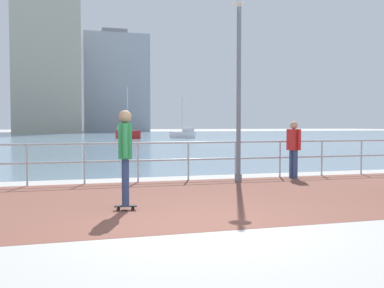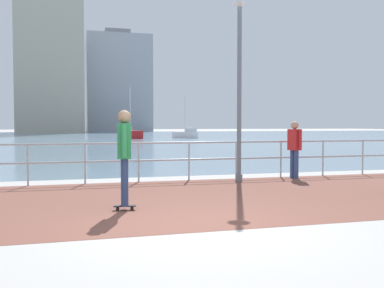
% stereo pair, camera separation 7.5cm
% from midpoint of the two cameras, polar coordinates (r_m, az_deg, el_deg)
% --- Properties ---
extents(ground, '(220.00, 220.00, 0.00)m').
position_cam_midpoint_polar(ground, '(46.46, -13.19, 0.56)').
color(ground, '#ADAAA5').
extents(brick_paving, '(28.00, 5.72, 0.01)m').
position_cam_midpoint_polar(brick_paving, '(9.04, -4.11, -7.24)').
color(brick_paving, brown).
rests_on(brick_paving, ground).
extents(harbor_water, '(180.00, 88.00, 0.00)m').
position_cam_midpoint_polar(harbor_water, '(56.65, -13.58, 0.89)').
color(harbor_water, '#6B899E').
rests_on(harbor_water, ground).
extents(waterfront_railing, '(25.25, 0.06, 1.07)m').
position_cam_midpoint_polar(waterfront_railing, '(11.75, -6.84, -1.37)').
color(waterfront_railing, '#B2BCC1').
rests_on(waterfront_railing, ground).
extents(lamppost, '(0.50, 0.77, 5.51)m').
position_cam_midpoint_polar(lamppost, '(11.78, 6.37, 9.89)').
color(lamppost, slate).
rests_on(lamppost, ground).
extents(skateboarder, '(0.41, 0.56, 1.80)m').
position_cam_midpoint_polar(skateboarder, '(7.85, -8.57, -0.79)').
color(skateboarder, black).
rests_on(skateboarder, ground).
extents(bystander, '(0.32, 0.55, 1.64)m').
position_cam_midpoint_polar(bystander, '(12.85, 13.44, -0.11)').
color(bystander, '#384C7A').
rests_on(bystander, ground).
extents(sailboat_teal, '(2.53, 3.55, 4.84)m').
position_cam_midpoint_polar(sailboat_teal, '(50.88, -0.80, 1.31)').
color(sailboat_teal, white).
rests_on(sailboat_teal, ground).
extents(sailboat_white, '(2.39, 4.34, 5.83)m').
position_cam_midpoint_polar(sailboat_white, '(50.31, -8.10, 1.38)').
color(sailboat_white, '#B21E1E').
rests_on(sailboat_white, ground).
extents(tower_slate, '(12.45, 15.87, 33.84)m').
position_cam_midpoint_polar(tower_slate, '(93.59, -17.93, 11.34)').
color(tower_slate, '#B2AD99').
rests_on(tower_slate, ground).
extents(tower_brick, '(14.78, 17.71, 24.36)m').
position_cam_midpoint_polar(tower_brick, '(109.07, -9.77, 7.64)').
color(tower_brick, '#A3A8B2').
rests_on(tower_brick, ground).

